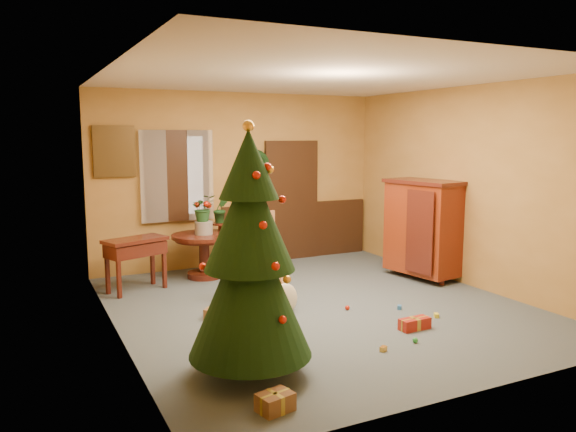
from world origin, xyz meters
TOP-DOWN VIEW (x-y plane):
  - room_envelope at (0.21, 2.70)m, footprint 5.50×5.50m
  - dining_table at (-0.87, 2.08)m, footprint 0.99×0.99m
  - urn at (-0.87, 2.08)m, footprint 0.28×0.28m
  - centerpiece_plant at (-0.87, 2.08)m, footprint 0.37×0.32m
  - chair_near at (-0.63, 0.39)m, footprint 0.52×0.52m
  - chair_far at (-0.07, 1.79)m, footprint 0.58×0.58m
  - guitar at (-0.50, -0.03)m, footprint 0.37×0.55m
  - plant_stand at (-0.50, 2.31)m, footprint 0.31×0.31m
  - stand_plant at (-0.50, 2.31)m, footprint 0.26×0.21m
  - christmas_tree at (-1.59, -1.58)m, footprint 1.13×1.13m
  - writing_desk at (-1.96, 1.76)m, footprint 0.95×0.70m
  - sideboard at (2.15, 0.58)m, footprint 0.81×1.27m
  - gift_a at (-1.67, -2.29)m, footprint 0.31×0.26m
  - gift_b at (-1.42, -1.02)m, footprint 0.28×0.28m
  - gift_c at (-1.37, 0.15)m, footprint 0.28×0.28m
  - gift_d at (0.56, -1.25)m, footprint 0.38×0.17m
  - toy_a at (0.86, -0.57)m, footprint 0.09×0.09m
  - toy_b at (0.29, -1.59)m, footprint 0.06×0.06m
  - toy_c at (1.07, -1.03)m, footprint 0.08×0.09m
  - toy_d at (0.25, -0.31)m, footprint 0.06×0.06m
  - toy_e at (-0.15, -1.63)m, footprint 0.09×0.08m

SIDE VIEW (x-z plane):
  - toy_a at x=0.86m, z-range 0.00..0.05m
  - toy_c at x=1.07m, z-range 0.00..0.05m
  - toy_e at x=-0.15m, z-range 0.00..0.05m
  - toy_b at x=0.29m, z-range 0.00..0.06m
  - toy_d at x=0.25m, z-range 0.00..0.06m
  - gift_c at x=-1.37m, z-range 0.00..0.13m
  - gift_d at x=0.56m, z-range 0.00..0.13m
  - gift_a at x=-1.67m, z-range 0.00..0.15m
  - gift_b at x=-1.42m, z-range 0.00..0.21m
  - guitar at x=-0.50m, z-range 0.01..0.82m
  - dining_table at x=-0.87m, z-range 0.14..0.82m
  - plant_stand at x=-0.50m, z-range 0.10..0.90m
  - chair_near at x=-0.63m, z-range 0.03..0.99m
  - chair_far at x=-0.07m, z-range 0.04..1.07m
  - writing_desk at x=-1.96m, z-range 0.19..0.95m
  - urn at x=-0.87m, z-range 0.68..0.88m
  - sideboard at x=2.15m, z-range 0.05..1.57m
  - stand_plant at x=-0.50m, z-range 0.81..1.25m
  - centerpiece_plant at x=-0.87m, z-range 0.88..1.30m
  - christmas_tree at x=-1.59m, z-range -0.06..2.26m
  - room_envelope at x=0.21m, z-range -1.63..3.87m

